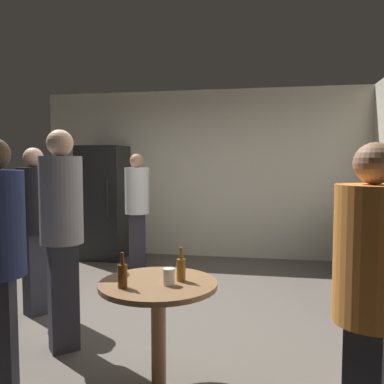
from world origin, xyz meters
TOP-DOWN VIEW (x-y plane):
  - ground_plane at (0.00, 0.00)m, footprint 5.20×5.20m
  - wall_back at (0.00, 2.63)m, footprint 5.32×0.06m
  - refrigerator at (-1.54, 2.20)m, footprint 0.70×0.68m
  - kitchen_counter at (2.28, 0.90)m, footprint 0.64×2.23m
  - kettle at (2.23, 1.10)m, footprint 0.24×0.17m
  - wine_bottle_on_counter at (2.27, 0.87)m, footprint 0.08×0.08m
  - foreground_table at (0.34, -1.34)m, footprint 0.80×0.80m
  - beer_bottle_amber at (0.48, -1.29)m, footprint 0.06×0.06m
  - beer_bottle_brown at (0.15, -1.51)m, footprint 0.06×0.06m
  - plastic_cup_white at (0.42, -1.40)m, footprint 0.08×0.08m
  - person_in_white_shirt at (-0.76, 1.52)m, footprint 0.41×0.41m
  - person_in_black_shirt at (-1.23, -0.26)m, footprint 0.47×0.47m
  - person_in_orange_shirt at (1.52, -2.00)m, footprint 0.46×0.46m
  - person_in_gray_shirt at (-0.58, -0.94)m, footprint 0.48×0.48m

SIDE VIEW (x-z plane):
  - ground_plane at x=0.00m, z-range -0.10..0.00m
  - kitchen_counter at x=2.28m, z-range 0.00..0.90m
  - foreground_table at x=0.34m, z-range 0.26..1.00m
  - plastic_cup_white at x=0.42m, z-range 0.73..0.85m
  - beer_bottle_amber at x=0.48m, z-range 0.70..0.93m
  - beer_bottle_brown at x=0.15m, z-range 0.70..0.93m
  - refrigerator at x=-1.54m, z-range 0.00..1.80m
  - person_in_orange_shirt at x=1.52m, z-range 0.14..1.76m
  - person_in_white_shirt at x=-0.76m, z-range 0.14..1.80m
  - kettle at x=2.23m, z-range 0.88..1.06m
  - person_in_black_shirt at x=-1.23m, z-range 0.14..1.83m
  - wine_bottle_on_counter at x=2.27m, z-range 0.86..1.17m
  - person_in_gray_shirt at x=-0.58m, z-range 0.16..1.96m
  - wall_back at x=0.00m, z-range 0.00..2.70m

